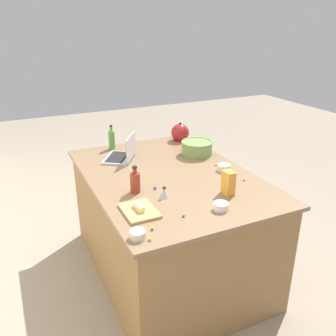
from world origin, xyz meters
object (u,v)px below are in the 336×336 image
kettle (180,133)px  ramekin_small (221,206)px  kitchen_timer (164,193)px  butter_stick_left (139,207)px  ramekin_wide (224,168)px  candy_bag (228,183)px  laptop (123,154)px  mixing_bowl_large (197,148)px  cutting_board (139,211)px  bottle_soy (135,182)px  ramekin_medium (138,235)px  bottle_olive (112,139)px

kettle → ramekin_small: size_ratio=2.21×
ramekin_small → kitchen_timer: 0.40m
kettle → ramekin_small: kettle is taller
butter_stick_left → ramekin_wide: size_ratio=1.06×
ramekin_small → candy_bag: bearing=-44.6°
kitchen_timer → laptop: bearing=1.6°
mixing_bowl_large → cutting_board: (-0.76, 0.84, -0.06)m
bottle_soy → ramekin_medium: bearing=160.8°
bottle_olive → ramekin_small: bottle_olive is taller
kettle → ramekin_wide: 0.85m
mixing_bowl_large → bottle_olive: bearing=53.4°
cutting_board → kitchen_timer: (0.12, -0.23, 0.03)m
candy_bag → ramekin_wide: bearing=-30.0°
ramekin_small → kettle: bearing=-16.6°
ramekin_wide → ramekin_medium: bearing=122.1°
bottle_olive → ramekin_wide: 1.11m
bottle_olive → bottle_soy: (-0.96, 0.12, -0.01)m
bottle_olive → mixing_bowl_large: bearing=-126.6°
cutting_board → mixing_bowl_large: bearing=-47.9°
bottle_olive → kitchen_timer: 1.12m
cutting_board → butter_stick_left: 0.03m
mixing_bowl_large → laptop: bearing=75.3°
butter_stick_left → kitchen_timer: (0.11, -0.23, -0.00)m
laptop → kitchen_timer: size_ratio=4.95×
mixing_bowl_large → kitchen_timer: mixing_bowl_large is taller
laptop → bottle_soy: size_ratio=1.95×
ramekin_wide → candy_bag: candy_bag is taller
kitchen_timer → ramekin_medium: bearing=138.8°
kitchen_timer → ramekin_small: bearing=-140.5°
ramekin_small → ramekin_medium: 0.60m
butter_stick_left → candy_bag: bearing=-92.5°
ramekin_small → ramekin_wide: 0.65m
candy_bag → ramekin_small: bearing=135.4°
ramekin_wide → mixing_bowl_large: bearing=1.8°
bottle_soy → kettle: (0.91, -0.82, 0.00)m
bottle_soy → candy_bag: bearing=-117.9°
ramekin_medium → candy_bag: (0.24, -0.76, 0.06)m
laptop → cutting_board: bearing=167.6°
kettle → ramekin_wide: size_ratio=2.06×
bottle_olive → ramekin_wide: bottle_olive is taller
mixing_bowl_large → bottle_olive: (0.48, 0.64, 0.03)m
cutting_board → candy_bag: candy_bag is taller
mixing_bowl_large → kitchen_timer: 0.89m
mixing_bowl_large → bottle_soy: bearing=122.3°
laptop → ramekin_wide: size_ratio=3.69×
mixing_bowl_large → kettle: (0.43, -0.05, 0.01)m
bottle_soy → ramekin_medium: bottle_soy is taller
kettle → cutting_board: kettle is taller
laptop → bottle_olive: 0.31m
butter_stick_left → candy_bag: (-0.03, -0.65, 0.05)m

